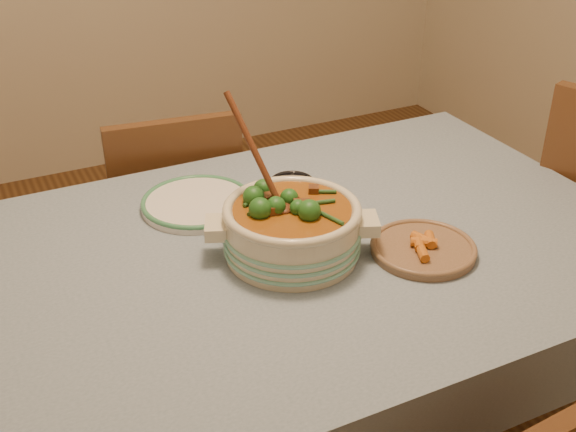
% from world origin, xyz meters
% --- Properties ---
extents(dining_table, '(1.68, 1.08, 0.76)m').
position_xyz_m(dining_table, '(0.00, 0.00, 0.66)').
color(dining_table, brown).
rests_on(dining_table, floor).
extents(stew_casserole, '(0.40, 0.40, 0.37)m').
position_xyz_m(stew_casserole, '(-0.02, -0.03, 0.83)').
color(stew_casserole, beige).
rests_on(stew_casserole, dining_table).
extents(white_plate, '(0.34, 0.34, 0.03)m').
position_xyz_m(white_plate, '(-0.14, 0.28, 0.77)').
color(white_plate, white).
rests_on(white_plate, dining_table).
extents(condiment_bowl, '(0.14, 0.14, 0.06)m').
position_xyz_m(condiment_bowl, '(0.10, 0.20, 0.79)').
color(condiment_bowl, black).
rests_on(condiment_bowl, dining_table).
extents(fried_plate, '(0.30, 0.30, 0.04)m').
position_xyz_m(fried_plate, '(0.26, -0.16, 0.77)').
color(fried_plate, '#8C6A4D').
rests_on(fried_plate, dining_table).
extents(chair_far, '(0.45, 0.45, 0.87)m').
position_xyz_m(chair_far, '(-0.08, 0.71, 0.49)').
color(chair_far, brown).
rests_on(chair_far, floor).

